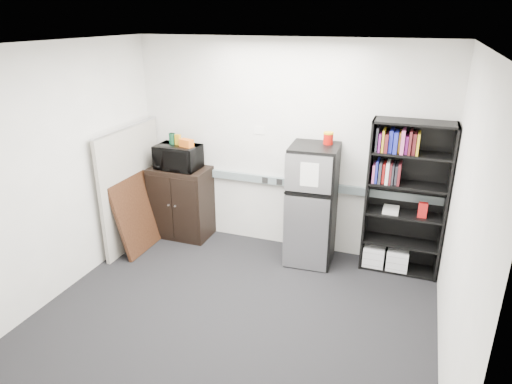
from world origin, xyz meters
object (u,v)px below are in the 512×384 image
cabinet (181,202)px  microwave (178,157)px  cubicle_partition (132,187)px  bookshelf (404,195)px  refrigerator (312,205)px

cabinet → microwave: 0.66m
cubicle_partition → microwave: cubicle_partition is taller
bookshelf → cubicle_partition: bookshelf is taller
cubicle_partition → microwave: 0.72m
bookshelf → refrigerator: (-1.05, -0.15, -0.22)m
microwave → refrigerator: bearing=-1.5°
refrigerator → cubicle_partition: bearing=-175.3°
bookshelf → cabinet: bookshelf is taller
cabinet → microwave: bearing=-90.0°
microwave → refrigerator: 1.91m
bookshelf → cubicle_partition: size_ratio=1.14×
cubicle_partition → refrigerator: cubicle_partition is taller
bookshelf → cubicle_partition: (-3.41, -0.49, -0.16)m
cubicle_partition → microwave: size_ratio=2.80×
cubicle_partition → cabinet: 0.72m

